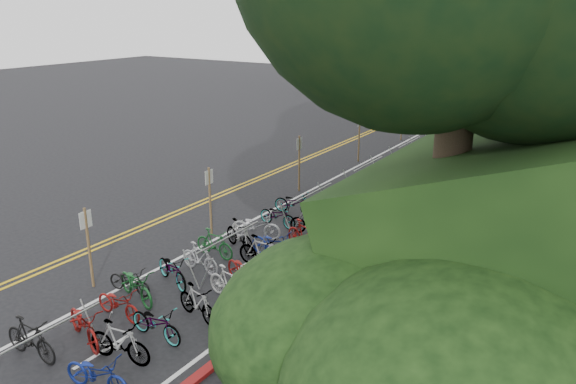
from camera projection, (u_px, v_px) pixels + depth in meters
The scene contains 9 objects.
ground at pixel (86, 285), 16.45m from camera, with size 120.00×120.00×0.00m, color black.
road_markings at pixel (289, 196), 24.21m from camera, with size 7.47×80.00×0.01m.
red_curb at pixel (417, 204), 23.12m from camera, with size 0.25×28.00×0.10m, color maroon.
bike_rack_front at pixel (43, 345), 12.04m from camera, with size 1.14×3.06×1.17m.
bike_racks_rest at pixel (368, 170), 25.05m from camera, with size 1.14×23.00×1.17m.
signpost_near at pixel (88, 242), 15.96m from camera, with size 0.08×0.40×2.44m.
signposts_rest at pixel (332, 146), 26.90m from camera, with size 0.08×18.40×2.50m.
bike_front at pixel (130, 280), 15.92m from camera, with size 1.46×0.51×0.77m, color black.
bike_valet at pixel (217, 263), 16.77m from camera, with size 3.24×13.17×1.05m.
Camera 1 is at (12.97, -9.23, 7.75)m, focal length 35.00 mm.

